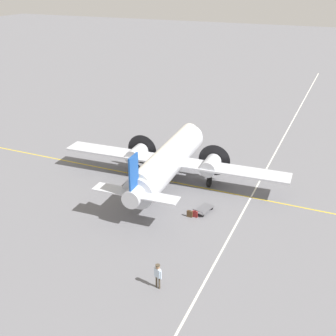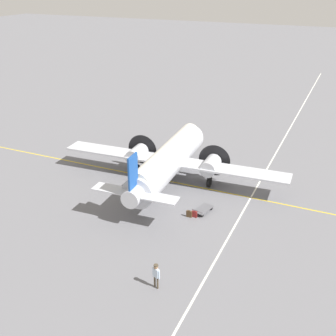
{
  "view_description": "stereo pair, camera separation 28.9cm",
  "coord_description": "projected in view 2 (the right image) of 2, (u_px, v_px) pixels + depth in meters",
  "views": [
    {
      "loc": [
        -15.07,
        34.05,
        19.04
      ],
      "look_at": [
        0.0,
        0.0,
        1.82
      ],
      "focal_mm": 45.0,
      "sensor_mm": 36.0,
      "label": 1
    },
    {
      "loc": [
        -15.33,
        33.93,
        19.04
      ],
      "look_at": [
        0.0,
        0.0,
        1.82
      ],
      "focal_mm": 45.0,
      "sensor_mm": 36.0,
      "label": 2
    }
  ],
  "objects": [
    {
      "name": "ground_plane",
      "position": [
        168.0,
        185.0,
        41.79
      ],
      "size": [
        300.0,
        300.0,
        0.0
      ],
      "primitive_type": "plane",
      "color": "slate"
    },
    {
      "name": "apron_line_eastwest",
      "position": [
        171.0,
        182.0,
        42.4
      ],
      "size": [
        120.0,
        0.16,
        0.01
      ],
      "color": "gold",
      "rests_on": "ground_plane"
    },
    {
      "name": "apron_line_northsouth",
      "position": [
        249.0,
        201.0,
        38.73
      ],
      "size": [
        0.16,
        120.0,
        0.01
      ],
      "color": "silver",
      "rests_on": "ground_plane"
    },
    {
      "name": "airliner_main",
      "position": [
        170.0,
        158.0,
        41.08
      ],
      "size": [
        23.19,
        17.05,
        6.21
      ],
      "rotation": [
        0.0,
        0.0,
        4.77
      ],
      "color": "silver",
      "rests_on": "ground_plane"
    },
    {
      "name": "crew_foreground",
      "position": [
        156.0,
        273.0,
        27.6
      ],
      "size": [
        0.61,
        0.39,
        1.86
      ],
      "rotation": [
        0.0,
        0.0,
        2.84
      ],
      "color": "#473D2D",
      "rests_on": "ground_plane"
    },
    {
      "name": "suitcase_near_door",
      "position": [
        194.0,
        214.0,
        36.07
      ],
      "size": [
        0.46,
        0.13,
        0.63
      ],
      "color": "maroon",
      "rests_on": "ground_plane"
    },
    {
      "name": "suitcase_upright_spare",
      "position": [
        189.0,
        214.0,
        36.12
      ],
      "size": [
        0.49,
        0.18,
        0.62
      ],
      "color": "#47331E",
      "rests_on": "ground_plane"
    },
    {
      "name": "baggage_cart",
      "position": [
        203.0,
        209.0,
        36.87
      ],
      "size": [
        1.43,
        2.17,
        0.56
      ],
      "rotation": [
        0.0,
        0.0,
        4.5
      ],
      "color": "#56565B",
      "rests_on": "ground_plane"
    }
  ]
}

